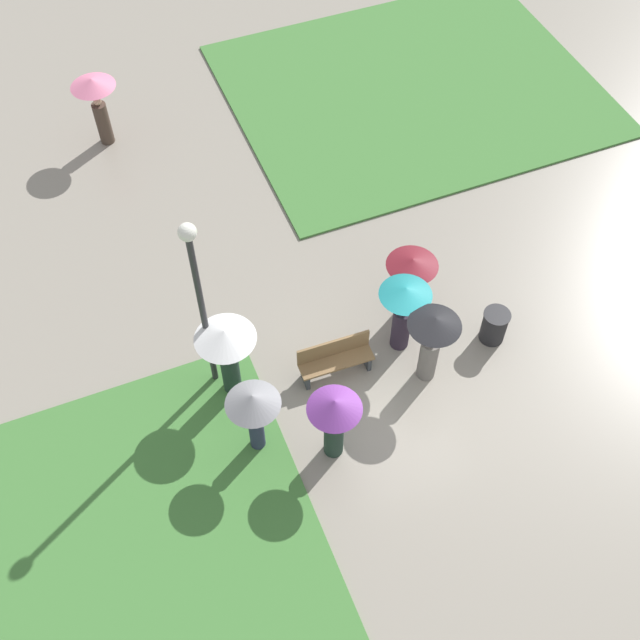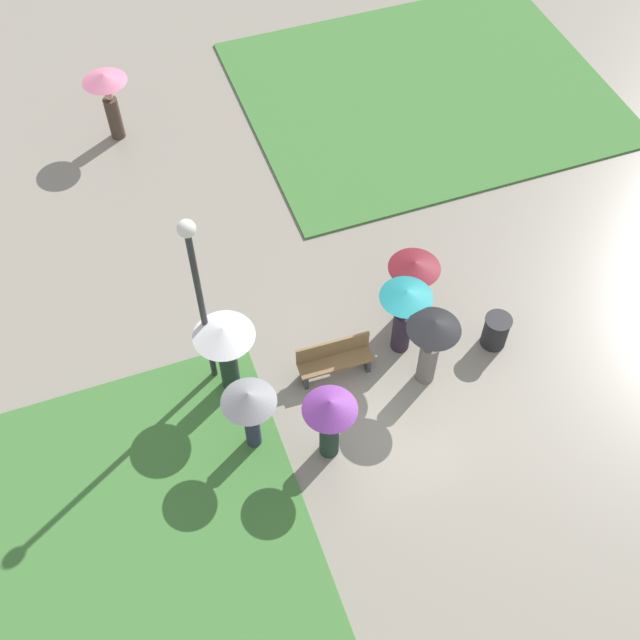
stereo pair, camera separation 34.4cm
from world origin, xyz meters
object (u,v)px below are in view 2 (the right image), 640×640
(park_bench, at_px, (334,358))
(crowd_person_maroon, at_px, (413,279))
(crowd_person_black, at_px, (432,340))
(crowd_person_white, at_px, (225,345))
(crowd_person_teal, at_px, (404,310))
(trash_bin, at_px, (496,331))
(crowd_person_purple, at_px, (330,417))
(lamp_post, at_px, (198,286))
(lone_walker_far_path, at_px, (108,93))
(crowd_person_grey, at_px, (249,405))

(park_bench, bearing_deg, crowd_person_maroon, 24.02)
(crowd_person_black, bearing_deg, crowd_person_maroon, -61.82)
(crowd_person_white, bearing_deg, crowd_person_teal, -132.14)
(trash_bin, distance_m, crowd_person_purple, 4.36)
(lamp_post, relative_size, crowd_person_maroon, 2.59)
(crowd_person_white, height_order, lone_walker_far_path, crowd_person_white)
(lamp_post, xyz_separation_m, crowd_person_white, (0.26, -0.35, -1.46))
(park_bench, distance_m, lone_walker_far_path, 9.12)
(crowd_person_purple, distance_m, crowd_person_maroon, 3.67)
(crowd_person_white, bearing_deg, trash_bin, -136.91)
(crowd_person_grey, height_order, crowd_person_white, crowd_person_white)
(park_bench, xyz_separation_m, crowd_person_purple, (-0.72, -1.65, 0.82))
(crowd_person_white, bearing_deg, park_bench, -138.38)
(trash_bin, xyz_separation_m, crowd_person_maroon, (-1.39, 1.28, 0.81))
(park_bench, height_order, crowd_person_white, crowd_person_white)
(crowd_person_maroon, height_order, crowd_person_teal, crowd_person_teal)
(park_bench, height_order, crowd_person_teal, crowd_person_teal)
(crowd_person_grey, distance_m, crowd_person_white, 1.39)
(trash_bin, height_order, crowd_person_purple, crowd_person_purple)
(park_bench, xyz_separation_m, lamp_post, (-2.33, 0.73, 2.44))
(crowd_person_black, bearing_deg, trash_bin, -130.83)
(crowd_person_grey, height_order, lone_walker_far_path, lone_walker_far_path)
(trash_bin, bearing_deg, crowd_person_black, -170.12)
(crowd_person_white, relative_size, lone_walker_far_path, 1.04)
(lamp_post, bearing_deg, crowd_person_purple, -55.99)
(trash_bin, xyz_separation_m, crowd_person_grey, (-5.40, -0.55, 1.00))
(trash_bin, height_order, lone_walker_far_path, lone_walker_far_path)
(trash_bin, relative_size, crowd_person_teal, 0.43)
(lamp_post, xyz_separation_m, crowd_person_purple, (1.61, -2.38, -1.62))
(lone_walker_far_path, bearing_deg, crowd_person_black, -47.58)
(lone_walker_far_path, bearing_deg, crowd_person_teal, -46.29)
(crowd_person_grey, relative_size, lone_walker_far_path, 0.95)
(trash_bin, relative_size, lone_walker_far_path, 0.42)
(crowd_person_purple, distance_m, crowd_person_white, 2.44)
(park_bench, height_order, crowd_person_purple, crowd_person_purple)
(crowd_person_black, bearing_deg, crowd_person_purple, 59.58)
(crowd_person_teal, height_order, crowd_person_white, crowd_person_white)
(crowd_person_grey, relative_size, crowd_person_purple, 1.00)
(crowd_person_teal, bearing_deg, crowd_person_grey, -40.69)
(crowd_person_maroon, xyz_separation_m, crowd_person_black, (-0.31, -1.57, 0.10))
(lamp_post, distance_m, crowd_person_grey, 2.32)
(lamp_post, relative_size, lone_walker_far_path, 2.37)
(crowd_person_grey, relative_size, crowd_person_maroon, 1.04)
(crowd_person_white, bearing_deg, crowd_person_grey, 143.74)
(trash_bin, bearing_deg, crowd_person_white, 171.22)
(park_bench, relative_size, lamp_post, 0.34)
(crowd_person_grey, height_order, crowd_person_purple, crowd_person_grey)
(crowd_person_black, bearing_deg, lone_walker_far_path, -25.70)
(crowd_person_teal, xyz_separation_m, crowd_person_white, (-3.58, 0.25, 0.21))
(crowd_person_maroon, xyz_separation_m, crowd_person_white, (-4.06, -0.43, 0.23))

